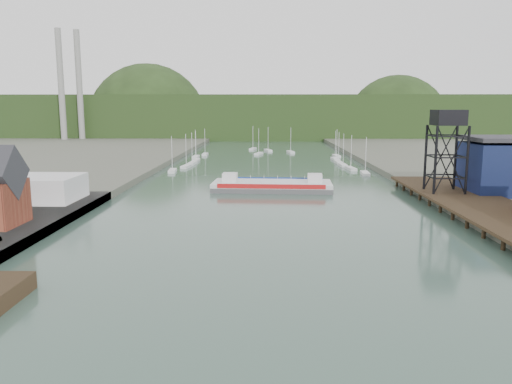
{
  "coord_description": "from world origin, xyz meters",
  "views": [
    {
      "loc": [
        -0.25,
        -40.02,
        18.44
      ],
      "look_at": [
        -1.96,
        45.67,
        4.0
      ],
      "focal_mm": 35.0,
      "sensor_mm": 36.0,
      "label": 1
    }
  ],
  "objects": [
    {
      "name": "marina_sailboats",
      "position": [
        0.08,
        138.46,
        0.35
      ],
      "size": [
        57.71,
        92.65,
        0.9
      ],
      "color": "silver",
      "rests_on": "ground"
    },
    {
      "name": "ground",
      "position": [
        0.0,
        0.0,
        0.0
      ],
      "size": [
        600.0,
        600.0,
        0.0
      ],
      "primitive_type": "plane",
      "color": "#2D463D",
      "rests_on": "ground"
    },
    {
      "name": "chain_ferry",
      "position": [
        1.17,
        71.95,
        1.11
      ],
      "size": [
        27.29,
        12.2,
        3.85
      ],
      "rotation": [
        0.0,
        0.0,
        -0.05
      ],
      "color": "#4F4F52",
      "rests_on": "ground"
    },
    {
      "name": "smokestacks",
      "position": [
        -106.0,
        232.5,
        30.0
      ],
      "size": [
        11.2,
        8.2,
        60.0
      ],
      "color": "gray",
      "rests_on": "ground"
    },
    {
      "name": "lift_tower",
      "position": [
        35.0,
        58.0,
        15.65
      ],
      "size": [
        6.5,
        6.5,
        16.0
      ],
      "color": "black",
      "rests_on": "east_pier"
    },
    {
      "name": "white_shed",
      "position": [
        -44.0,
        50.0,
        3.85
      ],
      "size": [
        18.0,
        12.0,
        4.5
      ],
      "primitive_type": "cube",
      "color": "silver",
      "rests_on": "west_quay"
    },
    {
      "name": "distant_hills",
      "position": [
        -3.98,
        301.35,
        10.38
      ],
      "size": [
        500.0,
        120.0,
        80.0
      ],
      "color": "#1F3015",
      "rests_on": "ground"
    },
    {
      "name": "east_pier",
      "position": [
        37.0,
        45.0,
        1.9
      ],
      "size": [
        14.0,
        70.0,
        2.45
      ],
      "color": "black",
      "rests_on": "ground"
    }
  ]
}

